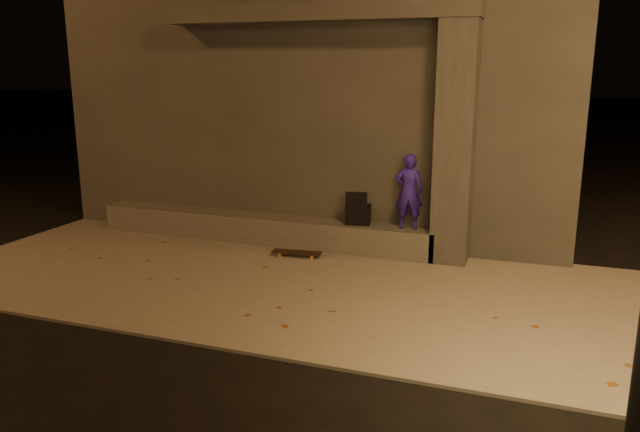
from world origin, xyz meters
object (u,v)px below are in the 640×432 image
at_px(skateboarder, 409,191).
at_px(column, 455,145).
at_px(backpack, 358,213).
at_px(skateboard, 297,253).

bearing_deg(skateboarder, column, 174.99).
xyz_separation_m(skateboarder, backpack, (-0.81, 0.00, -0.41)).
bearing_deg(skateboard, skateboarder, 14.66).
bearing_deg(column, skateboarder, 180.00).
bearing_deg(backpack, column, -8.69).
height_order(column, backpack, column).
relative_size(skateboarder, skateboard, 1.47).
bearing_deg(skateboarder, skateboard, 16.86).
bearing_deg(column, backpack, 180.00).
bearing_deg(backpack, skateboarder, -8.69).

